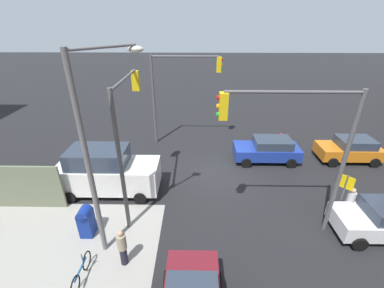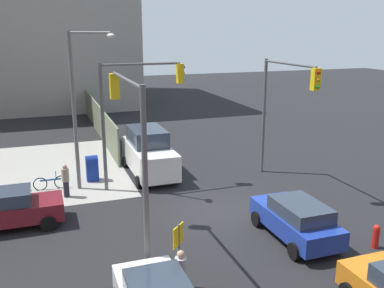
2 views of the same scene
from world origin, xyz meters
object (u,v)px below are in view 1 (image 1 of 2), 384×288
object	(u,v)px
pedestrian_crossing	(122,247)
pedestrian_waiting	(349,203)
street_lamp_corner	(95,146)
traffic_signal_nw_corner	(298,137)
mailbox_blue	(86,221)
van_white_delivery	(107,171)
traffic_signal_ne_corner	(127,122)
traffic_signal_se_corner	(179,83)
sedan_blue	(268,149)
bicycle_leaning_on_fence	(81,272)
sedan_orange	(350,149)
fire_hydrant	(281,139)

from	to	relation	value
pedestrian_crossing	pedestrian_waiting	bearing A→B (deg)	88.44
street_lamp_corner	traffic_signal_nw_corner	bearing A→B (deg)	-172.09
mailbox_blue	van_white_delivery	size ratio (longest dim) A/B	0.26
street_lamp_corner	traffic_signal_ne_corner	bearing A→B (deg)	-99.47
traffic_signal_ne_corner	pedestrian_waiting	bearing A→B (deg)	174.81
mailbox_blue	pedestrian_waiting	size ratio (longest dim) A/B	0.81
traffic_signal_ne_corner	traffic_signal_se_corner	bearing A→B (deg)	-104.23
traffic_signal_nw_corner	pedestrian_crossing	bearing A→B (deg)	16.65
sedan_blue	pedestrian_waiting	world-z (taller)	pedestrian_waiting
pedestrian_crossing	bicycle_leaning_on_fence	bearing A→B (deg)	-80.21
traffic_signal_ne_corner	traffic_signal_nw_corner	bearing A→B (deg)	166.83
sedan_orange	mailbox_blue	bearing A→B (deg)	24.58
sedan_blue	van_white_delivery	xyz separation A→B (m)	(9.60, 3.54, 0.44)
traffic_signal_ne_corner	pedestrian_waiting	size ratio (longest dim) A/B	3.68
traffic_signal_nw_corner	sedan_orange	bearing A→B (deg)	-134.91
pedestrian_waiting	van_white_delivery	bearing A→B (deg)	149.83
bicycle_leaning_on_fence	sedan_orange	bearing A→B (deg)	-147.86
sedan_blue	pedestrian_crossing	world-z (taller)	pedestrian_crossing
sedan_blue	sedan_orange	distance (m)	5.50
traffic_signal_nw_corner	bicycle_leaning_on_fence	size ratio (longest dim) A/B	3.71
pedestrian_crossing	traffic_signal_se_corner	bearing A→B (deg)	155.22
mailbox_blue	sedan_blue	world-z (taller)	sedan_blue
sedan_orange	pedestrian_crossing	distance (m)	15.52
traffic_signal_se_corner	sedan_orange	size ratio (longest dim) A/B	1.65
traffic_signal_ne_corner	sedan_blue	bearing A→B (deg)	-149.63
traffic_signal_se_corner	pedestrian_waiting	world-z (taller)	traffic_signal_se_corner
sedan_orange	bicycle_leaning_on_fence	world-z (taller)	sedan_orange
van_white_delivery	traffic_signal_ne_corner	bearing A→B (deg)	148.53
traffic_signal_nw_corner	sedan_orange	xyz separation A→B (m)	(-6.36, -6.38, -3.78)
bicycle_leaning_on_fence	traffic_signal_se_corner	bearing A→B (deg)	-104.24
mailbox_blue	traffic_signal_nw_corner	bearing A→B (deg)	-176.71
mailbox_blue	sedan_orange	world-z (taller)	sedan_orange
fire_hydrant	van_white_delivery	distance (m)	12.76
mailbox_blue	sedan_orange	distance (m)	16.55
traffic_signal_ne_corner	fire_hydrant	distance (m)	12.52
traffic_signal_ne_corner	pedestrian_waiting	xyz separation A→B (m)	(-10.30, 0.94, -3.64)
mailbox_blue	bicycle_leaning_on_fence	world-z (taller)	mailbox_blue
van_white_delivery	pedestrian_crossing	bearing A→B (deg)	113.45
traffic_signal_ne_corner	sedan_orange	distance (m)	14.65
traffic_signal_ne_corner	sedan_orange	size ratio (longest dim) A/B	1.65
bicycle_leaning_on_fence	mailbox_blue	bearing A→B (deg)	-74.72
mailbox_blue	street_lamp_corner	bearing A→B (deg)	157.00
street_lamp_corner	pedestrian_waiting	world-z (taller)	street_lamp_corner
fire_hydrant	pedestrian_waiting	xyz separation A→B (m)	(-0.80, 8.00, 0.44)
pedestrian_crossing	mailbox_blue	bearing A→B (deg)	-143.54
street_lamp_corner	bicycle_leaning_on_fence	distance (m)	4.71
street_lamp_corner	sedan_blue	xyz separation A→B (m)	(-8.30, -7.27, -3.86)
mailbox_blue	sedan_orange	size ratio (longest dim) A/B	0.36
traffic_signal_se_corner	pedestrian_crossing	distance (m)	11.72
fire_hydrant	pedestrian_waiting	distance (m)	8.05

